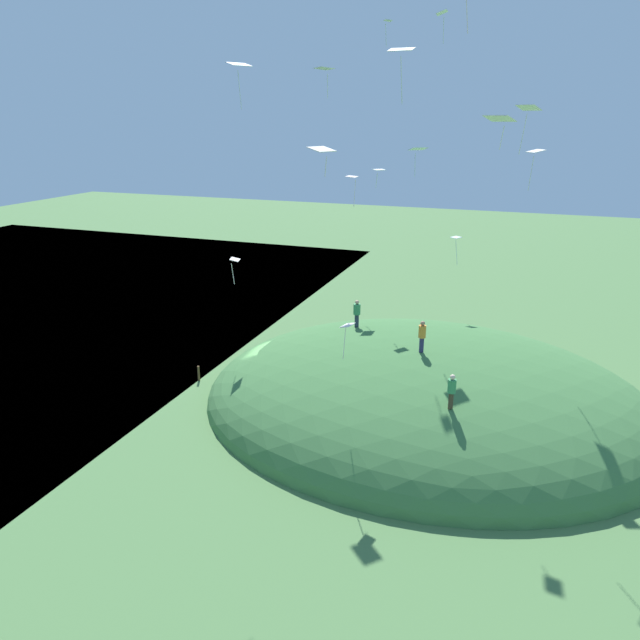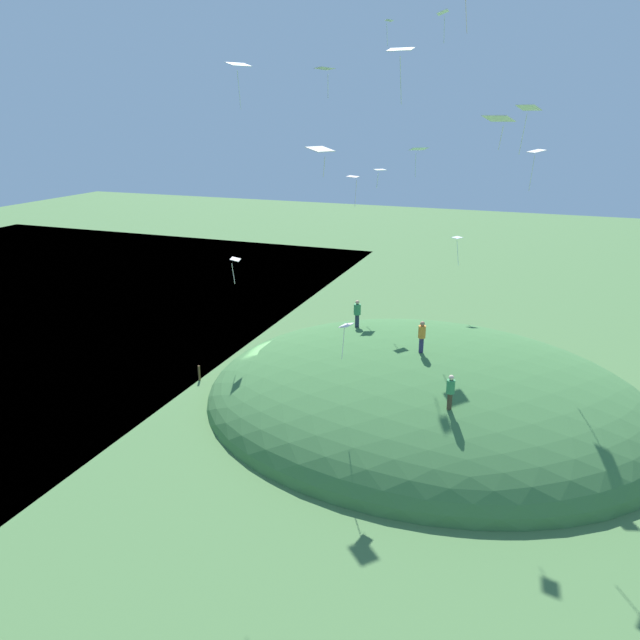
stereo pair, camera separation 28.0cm
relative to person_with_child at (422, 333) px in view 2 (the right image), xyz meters
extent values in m
plane|color=#4A733E|center=(-9.53, 1.09, -5.04)|extent=(160.00, 160.00, 0.00)
ellipsoid|color=#3E6F3A|center=(0.11, 1.44, -5.04)|extent=(25.67, 21.06, 7.94)
cube|color=navy|center=(0.00, 0.00, -0.69)|extent=(0.24, 0.23, 0.84)
cylinder|color=orange|center=(0.00, 0.00, 0.06)|extent=(0.55, 0.55, 0.66)
sphere|color=#A07356|center=(0.00, 0.00, 0.52)|extent=(0.25, 0.25, 0.25)
cube|color=#403324|center=(2.25, -4.57, -1.44)|extent=(0.21, 0.24, 0.81)
cylinder|color=#378850|center=(2.25, -4.57, -0.72)|extent=(0.53, 0.53, 0.64)
sphere|color=beige|center=(2.25, -4.57, -0.28)|extent=(0.24, 0.24, 0.24)
cube|color=#273142|center=(-4.64, 3.59, -1.03)|extent=(0.27, 0.22, 0.82)
cylinder|color=#36894F|center=(-4.64, 3.59, -0.29)|extent=(0.57, 0.57, 0.65)
sphere|color=tan|center=(-4.64, 3.59, 0.16)|extent=(0.25, 0.25, 0.25)
cube|color=white|center=(4.09, 1.18, 11.16)|extent=(1.24, 1.13, 0.27)
cylinder|color=white|center=(3.97, 1.15, 9.98)|extent=(0.22, 0.21, 1.84)
cube|color=white|center=(3.16, -3.28, 10.69)|extent=(1.38, 1.21, 0.26)
cylinder|color=white|center=(3.30, -3.11, 9.93)|extent=(0.14, 0.10, 0.94)
cube|color=white|center=(-3.45, -6.08, 9.52)|extent=(1.06, 1.24, 0.20)
cylinder|color=white|center=(-3.17, -6.38, 8.85)|extent=(0.07, 0.13, 0.80)
cube|color=silver|center=(4.57, 5.18, 9.04)|extent=(1.05, 1.18, 0.17)
cylinder|color=silver|center=(4.45, 5.21, 7.87)|extent=(0.14, 0.22, 1.85)
cube|color=white|center=(-11.51, 1.20, 2.77)|extent=(0.72, 0.88, 0.15)
cylinder|color=white|center=(-11.60, 1.03, 1.92)|extent=(0.10, 0.19, 1.31)
cube|color=silver|center=(-2.47, -5.32, 1.87)|extent=(0.60, 0.76, 0.14)
cylinder|color=silver|center=(-2.66, -5.16, 0.90)|extent=(0.18, 0.14, 1.59)
cylinder|color=#F5DAD2|center=(1.45, -2.32, 14.60)|extent=(0.18, 0.08, 1.27)
cube|color=white|center=(0.13, 10.27, 3.22)|extent=(0.76, 0.85, 0.05)
cylinder|color=white|center=(0.21, 10.46, 2.16)|extent=(0.23, 0.29, 1.75)
cube|color=white|center=(-6.58, 2.99, 13.22)|extent=(1.39, 1.40, 0.10)
cylinder|color=white|center=(-6.38, 3.00, 12.32)|extent=(0.07, 0.12, 1.22)
cube|color=white|center=(-1.62, 4.79, 9.08)|extent=(1.17, 1.12, 0.20)
cylinder|color=white|center=(-1.78, 4.87, 8.17)|extent=(0.04, 0.23, 1.32)
cube|color=silver|center=(-1.27, -2.00, 13.50)|extent=(1.12, 0.78, 0.21)
cylinder|color=silver|center=(-1.19, -2.09, 12.25)|extent=(0.13, 0.25, 1.95)
cube|color=white|center=(-6.70, 8.81, 7.05)|extent=(0.73, 1.01, 0.09)
cylinder|color=white|center=(-6.53, 8.98, 5.94)|extent=(0.09, 0.15, 1.73)
cube|color=silver|center=(-0.92, 5.79, 16.01)|extent=(0.61, 0.87, 0.23)
cylinder|color=silver|center=(-0.75, 5.55, 15.13)|extent=(0.11, 0.18, 1.34)
cube|color=white|center=(-4.38, 6.92, 7.70)|extent=(0.84, 0.84, 0.06)
cylinder|color=white|center=(-4.48, 6.79, 7.06)|extent=(0.14, 0.13, 0.93)
cube|color=white|center=(-4.64, 8.94, 16.22)|extent=(0.67, 0.76, 0.08)
cylinder|color=white|center=(-4.75, 8.98, 15.43)|extent=(0.12, 0.09, 1.27)
cube|color=white|center=(-8.19, -3.77, 12.96)|extent=(1.11, 1.21, 0.20)
cylinder|color=white|center=(-8.19, -3.81, 11.89)|extent=(0.09, 0.13, 1.64)
cylinder|color=brown|center=(-13.95, 0.24, -4.55)|extent=(0.14, 0.14, 0.99)
camera|label=1|loc=(4.98, -29.55, 10.72)|focal=33.51mm
camera|label=2|loc=(5.25, -29.46, 10.72)|focal=33.51mm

